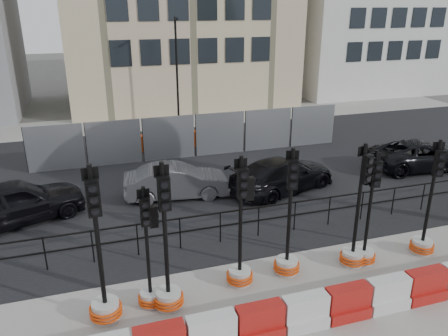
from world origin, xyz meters
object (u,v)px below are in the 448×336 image
object	(u,v)px
traffic_signal_d	(241,256)
traffic_signal_a	(104,290)
traffic_signal_h	(425,231)
car_c	(282,175)
car_a	(15,202)

from	to	relation	value
traffic_signal_d	traffic_signal_a	bearing A→B (deg)	-170.70
traffic_signal_h	car_c	bearing A→B (deg)	128.05
traffic_signal_a	traffic_signal_h	bearing A→B (deg)	-3.09
traffic_signal_h	car_a	xyz separation A→B (m)	(-11.12, 5.47, 0.03)
traffic_signal_h	car_c	xyz separation A→B (m)	(-1.89, 5.29, -0.06)
traffic_signal_a	car_a	bearing A→B (deg)	109.26
traffic_signal_a	car_a	world-z (taller)	traffic_signal_a
traffic_signal_a	traffic_signal_d	distance (m)	3.32
traffic_signal_a	car_c	world-z (taller)	traffic_signal_a
traffic_signal_a	traffic_signal_d	bearing A→B (deg)	1.84
traffic_signal_d	car_c	xyz separation A→B (m)	(3.50, 5.10, -0.18)
car_a	car_c	xyz separation A→B (m)	(9.23, -0.18, -0.09)
traffic_signal_h	car_c	size ratio (longest dim) A/B	0.71
car_a	car_c	size ratio (longest dim) A/B	0.97
traffic_signal_a	traffic_signal_h	distance (m)	8.68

